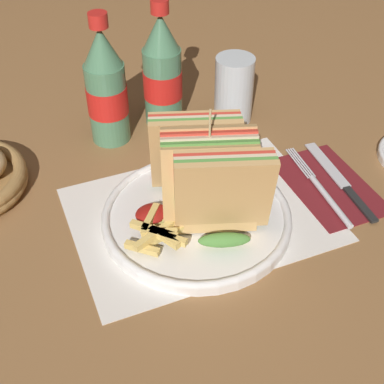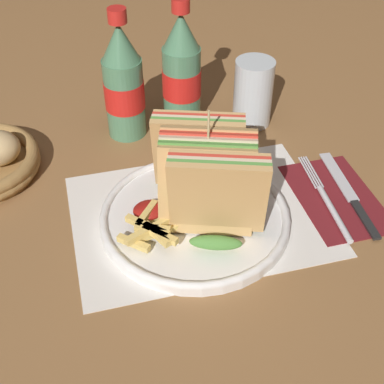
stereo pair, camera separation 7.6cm
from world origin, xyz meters
TOP-DOWN VIEW (x-y plane):
  - ground_plane at (0.00, 0.00)m, footprint 4.00×4.00m
  - placemat at (0.01, -0.01)m, footprint 0.37×0.27m
  - plate_main at (0.00, -0.02)m, footprint 0.27×0.27m
  - club_sandwich at (0.02, -0.02)m, footprint 0.15×0.21m
  - fries_pile at (-0.07, -0.05)m, footprint 0.08×0.09m
  - ketchup_blob at (-0.06, -0.01)m, footprint 0.05×0.04m
  - napkin at (0.22, -0.03)m, footprint 0.12×0.18m
  - fork at (0.20, -0.05)m, footprint 0.03×0.19m
  - knife at (0.24, -0.03)m, footprint 0.03×0.20m
  - coke_bottle_near at (-0.05, 0.23)m, footprint 0.07×0.07m
  - coke_bottle_far at (0.05, 0.24)m, footprint 0.07×0.07m
  - glass_near at (0.17, 0.20)m, footprint 0.07×0.07m

SIDE VIEW (x-z plane):
  - ground_plane at x=0.00m, z-range 0.00..0.00m
  - placemat at x=0.01m, z-range 0.00..0.00m
  - napkin at x=0.22m, z-range 0.00..0.00m
  - knife at x=0.24m, z-range 0.00..0.01m
  - fork at x=0.20m, z-range 0.00..0.01m
  - plate_main at x=0.00m, z-range 0.00..0.02m
  - ketchup_blob at x=-0.06m, z-range 0.02..0.04m
  - fries_pile at x=-0.07m, z-range 0.02..0.04m
  - glass_near at x=0.17m, z-range -0.01..0.11m
  - club_sandwich at x=0.02m, z-range 0.00..0.16m
  - coke_bottle_near at x=-0.05m, z-range -0.02..0.21m
  - coke_bottle_far at x=0.05m, z-range -0.02..0.21m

